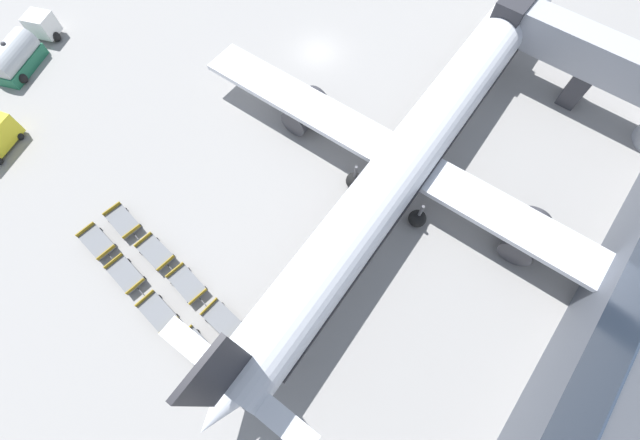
# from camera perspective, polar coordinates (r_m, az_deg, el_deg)

# --- Properties ---
(ground_plane) EXTENTS (500.00, 500.00, 0.00)m
(ground_plane) POSITION_cam_1_polar(r_m,az_deg,el_deg) (42.55, -0.26, 23.27)
(ground_plane) COLOR gray
(jet_bridge) EXTENTS (19.39, 4.28, 6.70)m
(jet_bridge) POSITION_cam_1_polar(r_m,az_deg,el_deg) (42.21, 37.29, 16.47)
(jet_bridge) COLOR #A8AAB2
(jet_bridge) RESTS_ON ground_plane
(airplane) EXTENTS (38.58, 48.11, 12.23)m
(airplane) POSITION_cam_1_polar(r_m,az_deg,el_deg) (31.22, 13.86, 10.37)
(airplane) COLOR silver
(airplane) RESTS_ON ground_plane
(fuel_tanker_primary) EXTENTS (5.48, 8.45, 3.05)m
(fuel_tanker_primary) POSITION_cam_1_polar(r_m,az_deg,el_deg) (49.68, -37.40, 18.91)
(fuel_tanker_primary) COLOR white
(fuel_tanker_primary) RESTS_ON ground_plane
(baggage_dolly_row_near_col_a) EXTENTS (3.59, 1.81, 0.92)m
(baggage_dolly_row_near_col_a) POSITION_cam_1_polar(r_m,az_deg,el_deg) (34.17, -29.66, -2.83)
(baggage_dolly_row_near_col_a) COLOR slate
(baggage_dolly_row_near_col_a) RESTS_ON ground_plane
(baggage_dolly_row_near_col_b) EXTENTS (3.60, 1.84, 0.92)m
(baggage_dolly_row_near_col_b) POSITION_cam_1_polar(r_m,az_deg,el_deg) (32.12, -26.40, -7.13)
(baggage_dolly_row_near_col_b) COLOR slate
(baggage_dolly_row_near_col_b) RESTS_ON ground_plane
(baggage_dolly_row_near_col_c) EXTENTS (3.60, 1.82, 0.92)m
(baggage_dolly_row_near_col_c) POSITION_cam_1_polar(r_m,az_deg,el_deg) (30.30, -22.49, -12.34)
(baggage_dolly_row_near_col_c) COLOR slate
(baggage_dolly_row_near_col_c) RESTS_ON ground_plane
(baggage_dolly_row_near_col_d) EXTENTS (3.60, 1.83, 0.92)m
(baggage_dolly_row_near_col_d) POSITION_cam_1_polar(r_m,az_deg,el_deg) (28.90, -17.45, -17.45)
(baggage_dolly_row_near_col_d) COLOR slate
(baggage_dolly_row_near_col_d) RESTS_ON ground_plane
(baggage_dolly_row_mid_a_col_a) EXTENTS (3.61, 1.88, 0.92)m
(baggage_dolly_row_mid_a_col_a) POSITION_cam_1_polar(r_m,az_deg,el_deg) (34.05, -26.73, -0.20)
(baggage_dolly_row_mid_a_col_a) COLOR slate
(baggage_dolly_row_mid_a_col_a) RESTS_ON ground_plane
(baggage_dolly_row_mid_a_col_b) EXTENTS (3.59, 1.81, 0.92)m
(baggage_dolly_row_mid_a_col_b) POSITION_cam_1_polar(r_m,az_deg,el_deg) (31.88, -22.81, -4.38)
(baggage_dolly_row_mid_a_col_b) COLOR slate
(baggage_dolly_row_mid_a_col_b) RESTS_ON ground_plane
(baggage_dolly_row_mid_a_col_c) EXTENTS (3.61, 1.89, 0.92)m
(baggage_dolly_row_mid_a_col_c) POSITION_cam_1_polar(r_m,az_deg,el_deg) (30.18, -18.74, -8.83)
(baggage_dolly_row_mid_a_col_c) COLOR slate
(baggage_dolly_row_mid_a_col_c) RESTS_ON ground_plane
(baggage_dolly_row_mid_a_col_d) EXTENTS (3.58, 1.75, 0.92)m
(baggage_dolly_row_mid_a_col_d) POSITION_cam_1_polar(r_m,az_deg,el_deg) (28.79, -13.89, -14.00)
(baggage_dolly_row_mid_a_col_d) COLOR slate
(baggage_dolly_row_mid_a_col_d) RESTS_ON ground_plane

